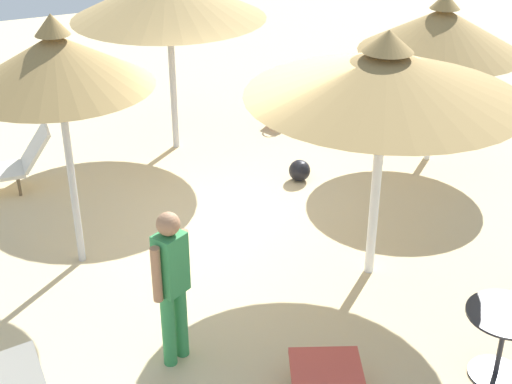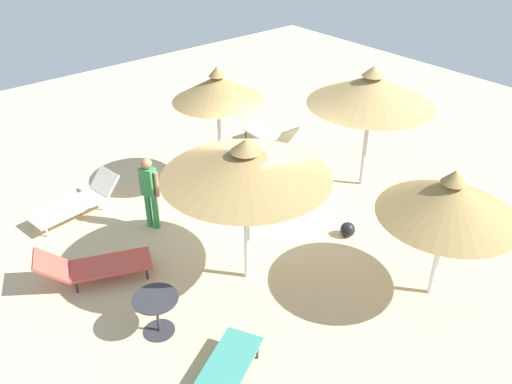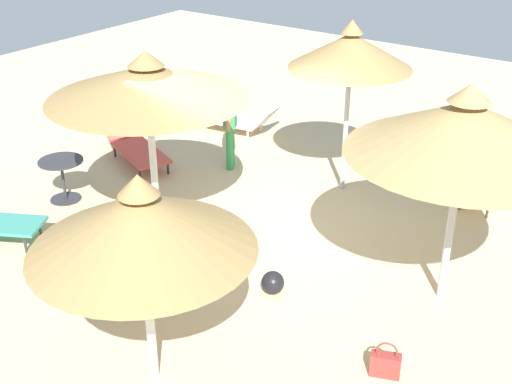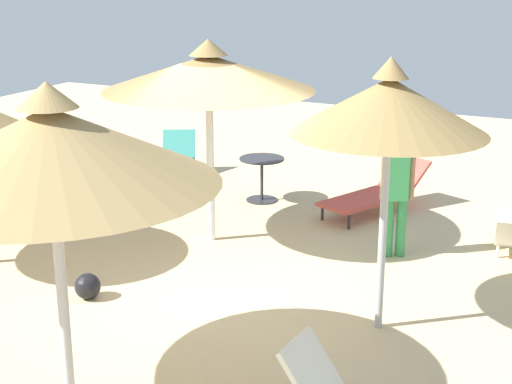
{
  "view_description": "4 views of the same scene",
  "coord_description": "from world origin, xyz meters",
  "px_view_note": "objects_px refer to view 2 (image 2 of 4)",
  "views": [
    {
      "loc": [
        3.34,
        7.1,
        4.78
      ],
      "look_at": [
        0.18,
        0.25,
        0.77
      ],
      "focal_mm": 51.36,
      "sensor_mm": 36.0,
      "label": 1
    },
    {
      "loc": [
        -6.83,
        6.09,
        6.58
      ],
      "look_at": [
        -0.03,
        0.38,
        1.14
      ],
      "focal_mm": 37.65,
      "sensor_mm": 36.0,
      "label": 2
    },
    {
      "loc": [
        -7.28,
        -5.24,
        5.21
      ],
      "look_at": [
        -0.08,
        -0.12,
        0.76
      ],
      "focal_mm": 46.9,
      "sensor_mm": 36.0,
      "label": 3
    },
    {
      "loc": [
        4.29,
        -7.88,
        3.86
      ],
      "look_at": [
        0.65,
        -0.32,
        1.32
      ],
      "focal_mm": 54.52,
      "sensor_mm": 36.0,
      "label": 4
    }
  ],
  "objects_px": {
    "parasol_umbrella_far_right": "(218,89)",
    "beach_ball": "(348,229)",
    "parasol_umbrella_near_right": "(246,164)",
    "person_standing_far_right": "(149,189)",
    "parasol_umbrella_center": "(450,199)",
    "side_table_round": "(157,309)",
    "handbag": "(427,208)",
    "parasol_umbrella_far_left": "(372,90)",
    "lounge_chair_front": "(77,201)",
    "lounge_chair_edge": "(271,136)",
    "lounge_chair_back": "(93,265)"
  },
  "relations": [
    {
      "from": "parasol_umbrella_near_right",
      "to": "parasol_umbrella_center",
      "type": "bearing_deg",
      "value": -137.8
    },
    {
      "from": "person_standing_far_right",
      "to": "side_table_round",
      "type": "distance_m",
      "value": 3.08
    },
    {
      "from": "parasol_umbrella_center",
      "to": "lounge_chair_front",
      "type": "distance_m",
      "value": 7.67
    },
    {
      "from": "lounge_chair_back",
      "to": "handbag",
      "type": "xyz_separation_m",
      "value": [
        -2.67,
        -6.53,
        -0.18
      ]
    },
    {
      "from": "parasol_umbrella_near_right",
      "to": "parasol_umbrella_center",
      "type": "distance_m",
      "value": 3.34
    },
    {
      "from": "parasol_umbrella_far_left",
      "to": "lounge_chair_back",
      "type": "bearing_deg",
      "value": 82.39
    },
    {
      "from": "lounge_chair_front",
      "to": "person_standing_far_right",
      "type": "relative_size",
      "value": 1.27
    },
    {
      "from": "side_table_round",
      "to": "beach_ball",
      "type": "relative_size",
      "value": 2.39
    },
    {
      "from": "parasol_umbrella_center",
      "to": "side_table_round",
      "type": "distance_m",
      "value": 5.03
    },
    {
      "from": "person_standing_far_right",
      "to": "handbag",
      "type": "relative_size",
      "value": 3.57
    },
    {
      "from": "parasol_umbrella_far_right",
      "to": "parasol_umbrella_near_right",
      "type": "height_order",
      "value": "parasol_umbrella_far_right"
    },
    {
      "from": "parasol_umbrella_near_right",
      "to": "side_table_round",
      "type": "bearing_deg",
      "value": 94.18
    },
    {
      "from": "parasol_umbrella_center",
      "to": "person_standing_far_right",
      "type": "xyz_separation_m",
      "value": [
        4.98,
        2.73,
        -1.06
      ]
    },
    {
      "from": "parasol_umbrella_near_right",
      "to": "parasol_umbrella_far_left",
      "type": "height_order",
      "value": "parasol_umbrella_far_left"
    },
    {
      "from": "handbag",
      "to": "beach_ball",
      "type": "height_order",
      "value": "handbag"
    },
    {
      "from": "lounge_chair_back",
      "to": "person_standing_far_right",
      "type": "height_order",
      "value": "person_standing_far_right"
    },
    {
      "from": "parasol_umbrella_far_right",
      "to": "person_standing_far_right",
      "type": "distance_m",
      "value": 2.64
    },
    {
      "from": "parasol_umbrella_far_right",
      "to": "person_standing_far_right",
      "type": "height_order",
      "value": "parasol_umbrella_far_right"
    },
    {
      "from": "parasol_umbrella_center",
      "to": "handbag",
      "type": "bearing_deg",
      "value": -53.85
    },
    {
      "from": "beach_ball",
      "to": "side_table_round",
      "type": "bearing_deg",
      "value": 87.36
    },
    {
      "from": "parasol_umbrella_center",
      "to": "lounge_chair_edge",
      "type": "distance_m",
      "value": 6.54
    },
    {
      "from": "beach_ball",
      "to": "parasol_umbrella_far_right",
      "type": "bearing_deg",
      "value": 13.14
    },
    {
      "from": "beach_ball",
      "to": "lounge_chair_edge",
      "type": "bearing_deg",
      "value": -19.83
    },
    {
      "from": "side_table_round",
      "to": "lounge_chair_front",
      "type": "bearing_deg",
      "value": -6.67
    },
    {
      "from": "parasol_umbrella_near_right",
      "to": "parasol_umbrella_center",
      "type": "relative_size",
      "value": 1.15
    },
    {
      "from": "side_table_round",
      "to": "parasol_umbrella_center",
      "type": "bearing_deg",
      "value": -118.74
    },
    {
      "from": "parasol_umbrella_near_right",
      "to": "side_table_round",
      "type": "distance_m",
      "value": 2.74
    },
    {
      "from": "lounge_chair_edge",
      "to": "person_standing_far_right",
      "type": "height_order",
      "value": "person_standing_far_right"
    },
    {
      "from": "beach_ball",
      "to": "lounge_chair_front",
      "type": "bearing_deg",
      "value": 41.63
    },
    {
      "from": "parasol_umbrella_far_right",
      "to": "lounge_chair_back",
      "type": "relative_size",
      "value": 1.39
    },
    {
      "from": "parasol_umbrella_near_right",
      "to": "person_standing_far_right",
      "type": "relative_size",
      "value": 1.78
    },
    {
      "from": "handbag",
      "to": "side_table_round",
      "type": "bearing_deg",
      "value": 82.81
    },
    {
      "from": "lounge_chair_edge",
      "to": "side_table_round",
      "type": "height_order",
      "value": "lounge_chair_edge"
    },
    {
      "from": "handbag",
      "to": "parasol_umbrella_far_left",
      "type": "bearing_deg",
      "value": 1.91
    },
    {
      "from": "parasol_umbrella_far_left",
      "to": "lounge_chair_front",
      "type": "bearing_deg",
      "value": 61.21
    },
    {
      "from": "parasol_umbrella_near_right",
      "to": "lounge_chair_front",
      "type": "relative_size",
      "value": 1.4
    },
    {
      "from": "parasol_umbrella_far_left",
      "to": "person_standing_far_right",
      "type": "distance_m",
      "value": 5.23
    },
    {
      "from": "lounge_chair_edge",
      "to": "person_standing_far_right",
      "type": "bearing_deg",
      "value": 104.87
    },
    {
      "from": "lounge_chair_back",
      "to": "person_standing_far_right",
      "type": "distance_m",
      "value": 1.97
    },
    {
      "from": "parasol_umbrella_near_right",
      "to": "side_table_round",
      "type": "height_order",
      "value": "parasol_umbrella_near_right"
    },
    {
      "from": "parasol_umbrella_near_right",
      "to": "lounge_chair_front",
      "type": "height_order",
      "value": "parasol_umbrella_near_right"
    },
    {
      "from": "lounge_chair_front",
      "to": "parasol_umbrella_far_left",
      "type": "bearing_deg",
      "value": -118.79
    },
    {
      "from": "parasol_umbrella_far_left",
      "to": "side_table_round",
      "type": "distance_m",
      "value": 6.59
    },
    {
      "from": "lounge_chair_front",
      "to": "side_table_round",
      "type": "distance_m",
      "value": 4.21
    },
    {
      "from": "lounge_chair_front",
      "to": "person_standing_far_right",
      "type": "height_order",
      "value": "person_standing_far_right"
    },
    {
      "from": "parasol_umbrella_far_right",
      "to": "beach_ball",
      "type": "relative_size",
      "value": 9.48
    },
    {
      "from": "lounge_chair_back",
      "to": "side_table_round",
      "type": "height_order",
      "value": "lounge_chair_back"
    },
    {
      "from": "side_table_round",
      "to": "parasol_umbrella_near_right",
      "type": "bearing_deg",
      "value": -85.82
    },
    {
      "from": "lounge_chair_back",
      "to": "lounge_chair_front",
      "type": "bearing_deg",
      "value": -17.39
    },
    {
      "from": "parasol_umbrella_center",
      "to": "parasol_umbrella_far_right",
      "type": "bearing_deg",
      "value": 6.43
    }
  ]
}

